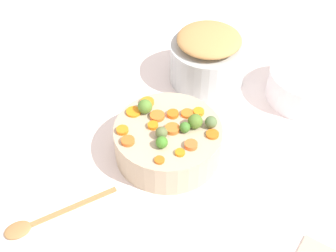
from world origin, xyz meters
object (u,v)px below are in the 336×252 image
at_px(metal_pot, 207,63).
at_px(wooden_spoon, 38,222).
at_px(casserole_dish, 308,85).
at_px(serving_bowl_carrots, 168,141).

height_order(metal_pot, wooden_spoon, metal_pot).
relative_size(wooden_spoon, casserole_dish, 1.08).
height_order(serving_bowl_carrots, casserole_dish, casserole_dish).
bearing_deg(serving_bowl_carrots, wooden_spoon, 127.44).
bearing_deg(casserole_dish, serving_bowl_carrots, 120.56).
distance_m(serving_bowl_carrots, casserole_dish, 0.48).
xyz_separation_m(serving_bowl_carrots, metal_pot, (0.32, -0.11, 0.02)).
distance_m(wooden_spoon, casserole_dish, 0.86).
relative_size(serving_bowl_carrots, casserole_dish, 1.19).
distance_m(metal_pot, wooden_spoon, 0.69).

